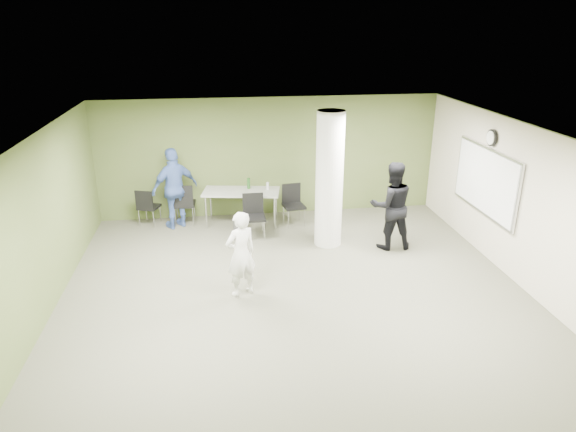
{
  "coord_description": "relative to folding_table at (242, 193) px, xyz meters",
  "views": [
    {
      "loc": [
        -1.22,
        -7.72,
        4.44
      ],
      "look_at": [
        0.01,
        1.0,
        1.05
      ],
      "focal_mm": 32.0,
      "sensor_mm": 36.0,
      "label": 1
    }
  ],
  "objects": [
    {
      "name": "floor",
      "position": [
        0.72,
        -3.34,
        -0.76
      ],
      "size": [
        8.0,
        8.0,
        0.0
      ],
      "primitive_type": "plane",
      "color": "#4D4C3C",
      "rests_on": "ground"
    },
    {
      "name": "ceiling",
      "position": [
        0.72,
        -3.34,
        2.04
      ],
      "size": [
        8.0,
        8.0,
        0.0
      ],
      "primitive_type": "plane",
      "rotation": [
        3.14,
        0.0,
        0.0
      ],
      "color": "white",
      "rests_on": "wall_back"
    },
    {
      "name": "wall_back",
      "position": [
        0.72,
        0.66,
        0.64
      ],
      "size": [
        8.0,
        2.8,
        0.02
      ],
      "primitive_type": "cube",
      "rotation": [
        1.57,
        0.0,
        0.0
      ],
      "color": "#4D5E2C",
      "rests_on": "floor"
    },
    {
      "name": "wall_left",
      "position": [
        -3.28,
        -3.34,
        0.64
      ],
      "size": [
        0.02,
        8.0,
        2.8
      ],
      "primitive_type": "cube",
      "color": "#4D5E2C",
      "rests_on": "floor"
    },
    {
      "name": "wall_right_cream",
      "position": [
        4.72,
        -3.34,
        0.64
      ],
      "size": [
        0.02,
        8.0,
        2.8
      ],
      "primitive_type": "cube",
      "color": "beige",
      "rests_on": "floor"
    },
    {
      "name": "column",
      "position": [
        1.72,
        -1.34,
        0.64
      ],
      "size": [
        0.56,
        0.56,
        2.8
      ],
      "primitive_type": "cylinder",
      "color": "silver",
      "rests_on": "floor"
    },
    {
      "name": "whiteboard",
      "position": [
        4.64,
        -2.14,
        0.74
      ],
      "size": [
        0.05,
        2.3,
        1.3
      ],
      "color": "silver",
      "rests_on": "wall_right_cream"
    },
    {
      "name": "wall_clock",
      "position": [
        4.64,
        -2.14,
        1.59
      ],
      "size": [
        0.06,
        0.32,
        0.32
      ],
      "color": "black",
      "rests_on": "wall_right_cream"
    },
    {
      "name": "folding_table",
      "position": [
        0.0,
        0.0,
        0.0
      ],
      "size": [
        1.81,
        1.03,
        1.06
      ],
      "rotation": [
        0.0,
        0.0,
        -0.17
      ],
      "color": "gray",
      "rests_on": "floor"
    },
    {
      "name": "wastebasket",
      "position": [
        -0.1,
        -0.29,
        -0.61
      ],
      "size": [
        0.26,
        0.26,
        0.3
      ],
      "primitive_type": "cylinder",
      "color": "#4C4C4C",
      "rests_on": "floor"
    },
    {
      "name": "chair_back_left",
      "position": [
        -2.14,
        0.23,
        -0.26
      ],
      "size": [
        0.55,
        0.55,
        0.86
      ],
      "rotation": [
        0.0,
        0.0,
        2.8
      ],
      "color": "black",
      "rests_on": "floor"
    },
    {
      "name": "chair_back_right",
      "position": [
        -1.32,
        0.15,
        -0.19
      ],
      "size": [
        0.51,
        0.51,
        0.98
      ],
      "rotation": [
        0.0,
        0.0,
        3.09
      ],
      "color": "black",
      "rests_on": "floor"
    },
    {
      "name": "chair_table_left",
      "position": [
        0.21,
        -0.72,
        -0.21
      ],
      "size": [
        0.47,
        0.47,
        0.94
      ],
      "rotation": [
        0.0,
        0.0,
        0.01
      ],
      "color": "black",
      "rests_on": "floor"
    },
    {
      "name": "chair_table_right",
      "position": [
        1.16,
        -0.11,
        -0.22
      ],
      "size": [
        0.53,
        0.53,
        0.93
      ],
      "rotation": [
        0.0,
        0.0,
        0.15
      ],
      "color": "black",
      "rests_on": "floor"
    },
    {
      "name": "woman_white",
      "position": [
        -0.2,
        -3.24,
        -0.0
      ],
      "size": [
        0.66,
        0.57,
        1.52
      ],
      "primitive_type": "imported",
      "rotation": [
        0.0,
        0.0,
        3.6
      ],
      "color": "silver",
      "rests_on": "floor"
    },
    {
      "name": "man_black",
      "position": [
        2.94,
        -1.71,
        0.15
      ],
      "size": [
        0.9,
        0.71,
        1.83
      ],
      "primitive_type": "imported",
      "rotation": [
        0.0,
        0.0,
        3.12
      ],
      "color": "black",
      "rests_on": "floor"
    },
    {
      "name": "man_blue",
      "position": [
        -1.48,
        0.06,
        0.16
      ],
      "size": [
        1.16,
        0.92,
        1.84
      ],
      "primitive_type": "imported",
      "rotation": [
        0.0,
        0.0,
        3.66
      ],
      "color": "#4361A8",
      "rests_on": "floor"
    }
  ]
}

